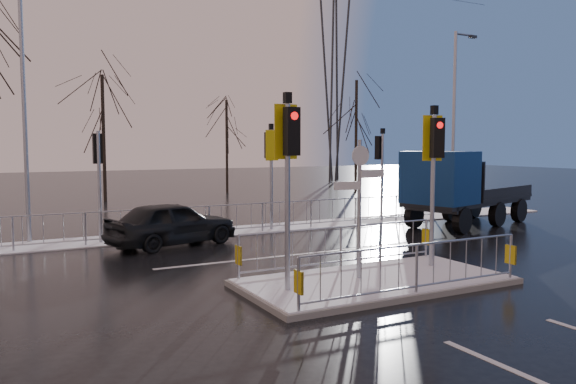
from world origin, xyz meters
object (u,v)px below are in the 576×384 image
car_far_lane (172,223)px  street_lamp_right (455,115)px  traffic_island (374,267)px  street_lamp_left (26,100)px  flatbed_truck (452,187)px

car_far_lane → street_lamp_right: size_ratio=0.51×
traffic_island → street_lamp_left: (-6.42, 9.49, 4.10)m
car_far_lane → flatbed_truck: flatbed_truck is taller
flatbed_truck → street_lamp_right: 5.02m
flatbed_truck → street_lamp_left: bearing=164.4°
flatbed_truck → street_lamp_left: street_lamp_left is taller
street_lamp_right → street_lamp_left: street_lamp_left is taller
traffic_island → street_lamp_left: 12.17m
car_far_lane → street_lamp_left: bearing=39.9°
street_lamp_right → street_lamp_left: (-17.00, 1.00, 0.10)m
street_lamp_right → traffic_island: bearing=-141.3°
flatbed_truck → street_lamp_right: street_lamp_right is taller
flatbed_truck → street_lamp_left: size_ratio=0.80×
traffic_island → car_far_lane: traffic_island is taller
car_far_lane → street_lamp_left: 6.00m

